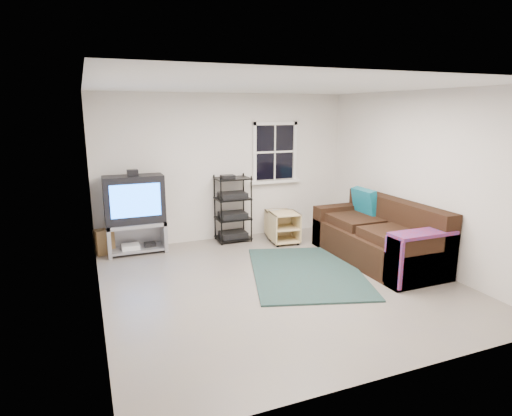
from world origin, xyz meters
name	(u,v)px	position (x,y,z in m)	size (l,w,h in m)	color
room	(275,156)	(0.95, 2.27, 1.48)	(4.60, 4.62, 4.60)	gray
tv_unit	(135,208)	(-1.65, 2.04, 0.76)	(0.94, 0.47, 1.38)	#929299
av_rack	(233,213)	(0.04, 2.06, 0.52)	(0.60, 0.43, 1.19)	black
side_table_left	(284,226)	(0.84, 1.62, 0.29)	(0.51, 0.51, 0.55)	#DBC286
side_table_right	(278,222)	(0.89, 1.98, 0.29)	(0.53, 0.53, 0.51)	#DBC286
sofa	(379,238)	(1.82, 0.22, 0.37)	(1.01, 2.27, 1.04)	black
shag_rug	(307,272)	(0.53, 0.17, 0.01)	(1.54, 2.12, 0.03)	black
paper_bag	(104,242)	(-2.15, 2.15, 0.21)	(0.29, 0.19, 0.41)	olive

